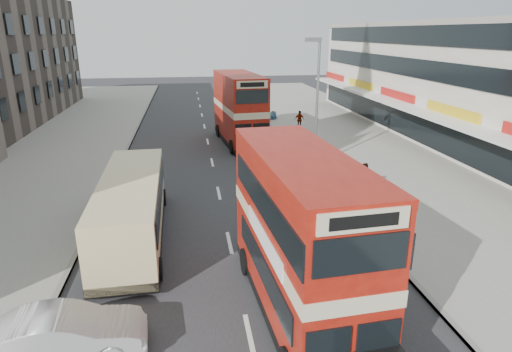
{
  "coord_description": "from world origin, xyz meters",
  "views": [
    {
      "loc": [
        -1.46,
        -8.52,
        8.45
      ],
      "look_at": [
        1.05,
        7.49,
        3.08
      ],
      "focal_mm": 30.59,
      "sensor_mm": 36.0,
      "label": 1
    }
  ],
  "objects_px": {
    "bus_second": "(240,109)",
    "street_lamp": "(316,93)",
    "cyclist": "(268,156)",
    "coach": "(132,206)",
    "car_right_b": "(274,141)",
    "car_right_c": "(259,115)",
    "bus_main": "(301,235)",
    "pedestrian_near": "(364,177)",
    "pedestrian_far": "(299,120)",
    "car_right_a": "(302,170)",
    "car_left_front": "(63,336)"
  },
  "relations": [
    {
      "from": "bus_second",
      "to": "street_lamp",
      "type": "bearing_deg",
      "value": 113.37
    },
    {
      "from": "street_lamp",
      "to": "cyclist",
      "type": "xyz_separation_m",
      "value": [
        -2.97,
        0.23,
        -4.0
      ]
    },
    {
      "from": "street_lamp",
      "to": "coach",
      "type": "relative_size",
      "value": 0.86
    },
    {
      "from": "street_lamp",
      "to": "car_right_b",
      "type": "distance_m",
      "value": 6.55
    },
    {
      "from": "car_right_c",
      "to": "bus_main",
      "type": "bearing_deg",
      "value": -11.25
    },
    {
      "from": "bus_main",
      "to": "pedestrian_near",
      "type": "relative_size",
      "value": 5.72
    },
    {
      "from": "coach",
      "to": "car_right_b",
      "type": "bearing_deg",
      "value": 55.97
    },
    {
      "from": "coach",
      "to": "pedestrian_far",
      "type": "bearing_deg",
      "value": 57.03
    },
    {
      "from": "car_right_b",
      "to": "pedestrian_near",
      "type": "relative_size",
      "value": 2.88
    },
    {
      "from": "bus_second",
      "to": "pedestrian_far",
      "type": "height_order",
      "value": "bus_second"
    },
    {
      "from": "pedestrian_far",
      "to": "cyclist",
      "type": "distance_m",
      "value": 11.89
    },
    {
      "from": "car_right_c",
      "to": "pedestrian_far",
      "type": "relative_size",
      "value": 2.17
    },
    {
      "from": "pedestrian_near",
      "to": "cyclist",
      "type": "height_order",
      "value": "cyclist"
    },
    {
      "from": "coach",
      "to": "car_right_c",
      "type": "distance_m",
      "value": 26.68
    },
    {
      "from": "bus_main",
      "to": "car_right_a",
      "type": "relative_size",
      "value": 2.08
    },
    {
      "from": "car_right_a",
      "to": "car_right_b",
      "type": "distance_m",
      "value": 7.31
    },
    {
      "from": "pedestrian_far",
      "to": "bus_second",
      "type": "bearing_deg",
      "value": -155.04
    },
    {
      "from": "car_left_front",
      "to": "pedestrian_near",
      "type": "bearing_deg",
      "value": -54.66
    },
    {
      "from": "car_left_front",
      "to": "pedestrian_far",
      "type": "xyz_separation_m",
      "value": [
        13.45,
        27.19,
        0.24
      ]
    },
    {
      "from": "car_right_a",
      "to": "pedestrian_far",
      "type": "height_order",
      "value": "pedestrian_far"
    },
    {
      "from": "car_left_front",
      "to": "pedestrian_far",
      "type": "relative_size",
      "value": 2.68
    },
    {
      "from": "pedestrian_far",
      "to": "pedestrian_near",
      "type": "bearing_deg",
      "value": -100.94
    },
    {
      "from": "street_lamp",
      "to": "bus_second",
      "type": "distance_m",
      "value": 8.43
    },
    {
      "from": "coach",
      "to": "car_right_a",
      "type": "bearing_deg",
      "value": 33.96
    },
    {
      "from": "car_right_b",
      "to": "cyclist",
      "type": "height_order",
      "value": "cyclist"
    },
    {
      "from": "car_right_a",
      "to": "car_right_b",
      "type": "xyz_separation_m",
      "value": [
        -0.22,
        7.31,
        0.0
      ]
    },
    {
      "from": "bus_main",
      "to": "car_right_b",
      "type": "relative_size",
      "value": 1.99
    },
    {
      "from": "car_right_b",
      "to": "pedestrian_far",
      "type": "distance_m",
      "value": 7.25
    },
    {
      "from": "car_right_c",
      "to": "street_lamp",
      "type": "bearing_deg",
      "value": -0.64
    },
    {
      "from": "car_right_a",
      "to": "bus_second",
      "type": "bearing_deg",
      "value": -172.34
    },
    {
      "from": "street_lamp",
      "to": "car_right_c",
      "type": "bearing_deg",
      "value": 93.65
    },
    {
      "from": "bus_second",
      "to": "car_right_b",
      "type": "xyz_separation_m",
      "value": [
        2.3,
        -2.37,
        -2.12
      ]
    },
    {
      "from": "car_left_front",
      "to": "car_right_b",
      "type": "xyz_separation_m",
      "value": [
        9.9,
        20.88,
        -0.08
      ]
    },
    {
      "from": "coach",
      "to": "bus_main",
      "type": "bearing_deg",
      "value": -47.87
    },
    {
      "from": "coach",
      "to": "cyclist",
      "type": "relative_size",
      "value": 4.16
    },
    {
      "from": "pedestrian_near",
      "to": "street_lamp",
      "type": "bearing_deg",
      "value": -118.71
    },
    {
      "from": "bus_second",
      "to": "car_right_c",
      "type": "bearing_deg",
      "value": -114.26
    },
    {
      "from": "car_right_a",
      "to": "car_right_c",
      "type": "bearing_deg",
      "value": 171.69
    },
    {
      "from": "cyclist",
      "to": "pedestrian_near",
      "type": "bearing_deg",
      "value": -57.5
    },
    {
      "from": "coach",
      "to": "car_left_front",
      "type": "height_order",
      "value": "coach"
    },
    {
      "from": "bus_second",
      "to": "pedestrian_far",
      "type": "relative_size",
      "value": 5.93
    },
    {
      "from": "bus_main",
      "to": "car_right_c",
      "type": "bearing_deg",
      "value": -100.87
    },
    {
      "from": "car_left_front",
      "to": "car_right_c",
      "type": "height_order",
      "value": "car_left_front"
    },
    {
      "from": "coach",
      "to": "car_right_a",
      "type": "xyz_separation_m",
      "value": [
        9.05,
        6.37,
        -0.84
      ]
    },
    {
      "from": "car_right_b",
      "to": "car_right_c",
      "type": "bearing_deg",
      "value": -176.41
    },
    {
      "from": "car_right_b",
      "to": "cyclist",
      "type": "distance_m",
      "value": 4.72
    },
    {
      "from": "street_lamp",
      "to": "cyclist",
      "type": "distance_m",
      "value": 4.99
    },
    {
      "from": "coach",
      "to": "car_right_b",
      "type": "relative_size",
      "value": 2.09
    },
    {
      "from": "coach",
      "to": "car_right_a",
      "type": "relative_size",
      "value": 2.18
    },
    {
      "from": "bus_main",
      "to": "car_left_front",
      "type": "bearing_deg",
      "value": 5.6
    }
  ]
}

